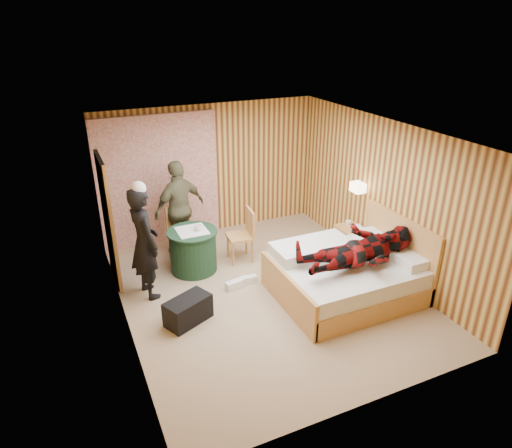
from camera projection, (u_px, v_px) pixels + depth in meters
name	position (u px, v px, depth m)	size (l,w,h in m)	color
floor	(266.00, 292.00, 7.12)	(4.20, 5.00, 0.01)	tan
ceiling	(267.00, 133.00, 6.08)	(4.20, 5.00, 0.01)	white
wall_back	(210.00, 170.00, 8.67)	(4.20, 0.02, 2.50)	#EBC25A
wall_left	(118.00, 246.00, 5.82)	(0.02, 5.00, 2.50)	#EBC25A
wall_right	(383.00, 197.00, 7.38)	(0.02, 5.00, 2.50)	#EBC25A
curtain	(159.00, 181.00, 8.26)	(2.20, 0.08, 2.40)	silver
doorway	(108.00, 221.00, 7.09)	(0.06, 0.90, 2.05)	black
wall_lamp	(358.00, 187.00, 7.67)	(0.26, 0.24, 0.16)	gold
bed	(347.00, 275.00, 6.96)	(2.08, 1.64, 1.13)	tan
nightstand	(351.00, 242.00, 8.07)	(0.42, 0.57, 0.55)	tan
round_table	(193.00, 250.00, 7.60)	(0.83, 0.83, 0.74)	#1D4025
chair_far	(180.00, 226.00, 8.06)	(0.55, 0.55, 0.93)	tan
chair_near	(244.00, 231.00, 7.86)	(0.47, 0.47, 0.94)	tan
duffel_bag	(188.00, 310.00, 6.36)	(0.65, 0.35, 0.37)	black
sneaker_left	(249.00, 280.00, 7.34)	(0.27, 0.11, 0.12)	white
sneaker_right	(234.00, 285.00, 7.19)	(0.29, 0.12, 0.13)	white
woman_standing	(144.00, 243.00, 6.72)	(0.64, 0.42, 1.75)	black
man_at_table	(180.00, 208.00, 7.97)	(1.01, 0.42, 1.72)	#636042
man_on_bed	(362.00, 241.00, 6.50)	(1.77, 0.67, 0.86)	#6A0A0A
book_lower	(354.00, 229.00, 7.91)	(0.17, 0.22, 0.02)	white
book_upper	(354.00, 228.00, 7.91)	(0.16, 0.22, 0.02)	white
cup_nightstand	(348.00, 223.00, 8.05)	(0.10, 0.10, 0.09)	white
cup_table	(198.00, 228.00, 7.42)	(0.12, 0.12, 0.10)	white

